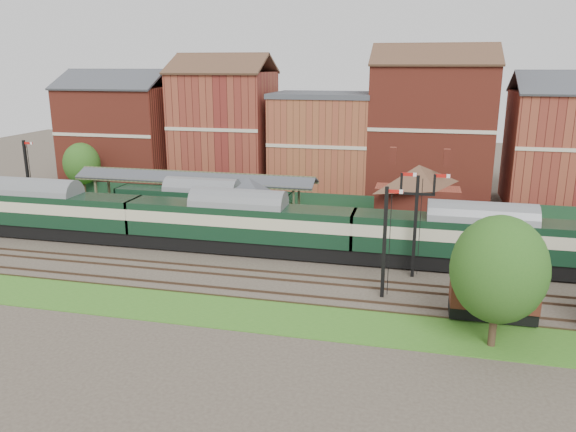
% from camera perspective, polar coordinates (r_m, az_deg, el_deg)
% --- Properties ---
extents(ground, '(160.00, 160.00, 0.00)m').
position_cam_1_polar(ground, '(48.85, -1.67, -3.93)').
color(ground, '#473D33').
rests_on(ground, ground).
extents(grass_back, '(90.00, 4.50, 0.06)m').
position_cam_1_polar(grass_back, '(63.78, 2.05, 0.69)').
color(grass_back, '#2D6619').
rests_on(grass_back, ground).
extents(grass_front, '(90.00, 5.00, 0.06)m').
position_cam_1_polar(grass_front, '(38.22, -6.39, -9.61)').
color(grass_front, '#2D6619').
rests_on(grass_front, ground).
extents(fence, '(90.00, 0.12, 1.50)m').
position_cam_1_polar(fence, '(65.51, 2.40, 1.73)').
color(fence, '#193823').
rests_on(fence, ground).
extents(platform, '(55.00, 3.40, 1.00)m').
position_cam_1_polar(platform, '(59.00, -3.91, -0.07)').
color(platform, '#2D2D2D').
rests_on(platform, ground).
extents(signal_box, '(5.40, 5.40, 6.00)m').
position_cam_1_polar(signal_box, '(51.73, -3.98, 0.83)').
color(signal_box, '#596B4C').
rests_on(signal_box, ground).
extents(brick_hut, '(3.20, 2.64, 2.94)m').
position_cam_1_polar(brick_hut, '(50.54, 4.77, -1.89)').
color(brick_hut, maroon).
rests_on(brick_hut, ground).
extents(station_building, '(8.10, 8.10, 5.90)m').
position_cam_1_polar(station_building, '(55.63, 13.01, 2.30)').
color(station_building, maroon).
rests_on(station_building, platform).
extents(canopy, '(26.00, 3.89, 4.08)m').
position_cam_1_polar(canopy, '(60.09, -9.47, 4.04)').
color(canopy, '#41482D').
rests_on(canopy, platform).
extents(semaphore_bracket, '(3.60, 0.25, 8.18)m').
position_cam_1_polar(semaphore_bracket, '(43.57, 12.88, -0.32)').
color(semaphore_bracket, black).
rests_on(semaphore_bracket, ground).
extents(semaphore_platform_end, '(1.23, 0.25, 8.00)m').
position_cam_1_polar(semaphore_platform_end, '(68.33, -24.92, 3.80)').
color(semaphore_platform_end, black).
rests_on(semaphore_platform_end, ground).
extents(semaphore_siding, '(1.23, 0.25, 8.00)m').
position_cam_1_polar(semaphore_siding, '(39.43, 9.81, -2.52)').
color(semaphore_siding, black).
rests_on(semaphore_siding, ground).
extents(town_backdrop, '(69.00, 10.00, 16.00)m').
position_cam_1_polar(town_backdrop, '(71.19, 3.41, 7.91)').
color(town_backdrop, maroon).
rests_on(town_backdrop, ground).
extents(dmu_train, '(59.73, 3.14, 4.59)m').
position_cam_1_polar(dmu_train, '(48.86, -5.01, -0.70)').
color(dmu_train, black).
rests_on(dmu_train, ground).
extents(platform_railcar, '(17.92, 2.82, 4.13)m').
position_cam_1_polar(platform_railcar, '(56.84, -8.68, 1.19)').
color(platform_railcar, black).
rests_on(platform_railcar, ground).
extents(goods_van_a, '(5.36, 2.32, 3.25)m').
position_cam_1_polar(goods_van_a, '(38.61, 20.17, -7.27)').
color(goods_van_a, black).
rests_on(goods_van_a, ground).
extents(tree_far, '(5.42, 5.42, 7.91)m').
position_cam_1_polar(tree_far, '(33.98, 20.64, -5.11)').
color(tree_far, '#382619').
rests_on(tree_far, ground).
extents(tree_back, '(4.52, 4.52, 6.60)m').
position_cam_1_polar(tree_back, '(74.63, -20.22, 5.01)').
color(tree_back, '#382619').
rests_on(tree_back, ground).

